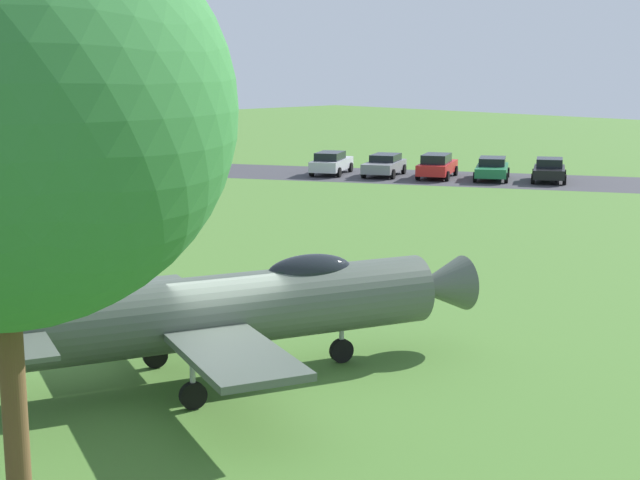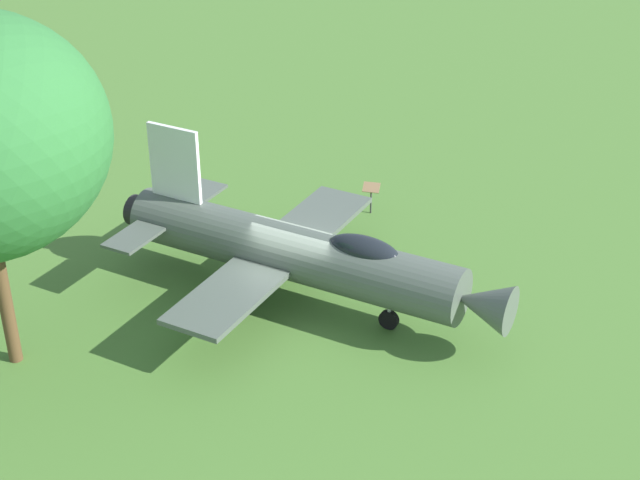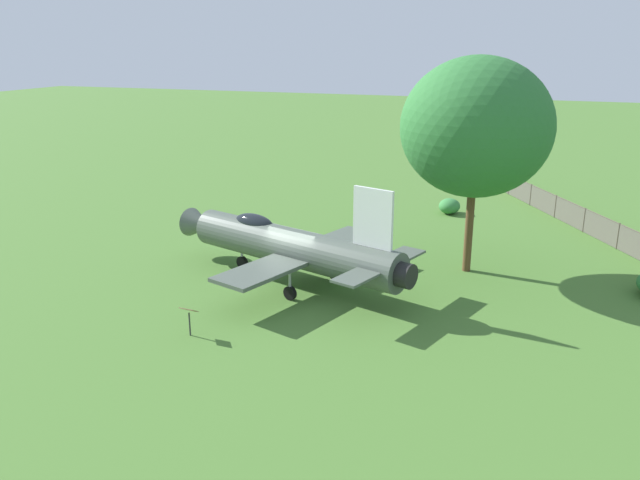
{
  "view_description": "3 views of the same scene",
  "coord_description": "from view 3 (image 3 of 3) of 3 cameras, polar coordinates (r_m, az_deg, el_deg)",
  "views": [
    {
      "loc": [
        -12.75,
        -17.24,
        7.4
      ],
      "look_at": [
        8.47,
        5.57,
        1.5
      ],
      "focal_mm": 53.24,
      "sensor_mm": 36.0,
      "label": 1
    },
    {
      "loc": [
        5.2,
        -24.08,
        15.76
      ],
      "look_at": [
        0.85,
        0.07,
        2.15
      ],
      "focal_mm": 53.3,
      "sensor_mm": 36.0,
      "label": 2
    },
    {
      "loc": [
        -10.32,
        24.91,
        10.43
      ],
      "look_at": [
        -1.29,
        0.18,
        2.23
      ],
      "focal_mm": 36.22,
      "sensor_mm": 36.0,
      "label": 3
    }
  ],
  "objects": [
    {
      "name": "ground_plane",
      "position": [
        28.91,
        -2.29,
        -3.86
      ],
      "size": [
        200.0,
        200.0,
        0.0
      ],
      "primitive_type": "plane",
      "color": "#47722D"
    },
    {
      "name": "display_jet",
      "position": [
        28.56,
        -2.89,
        -0.46
      ],
      "size": [
        12.51,
        9.51,
        4.92
      ],
      "rotation": [
        0.0,
        0.0,
        5.97
      ],
      "color": "#4C564C",
      "rests_on": "ground_plane"
    },
    {
      "name": "shade_tree",
      "position": [
        29.7,
        13.64,
        9.64
      ],
      "size": [
        6.72,
        6.89,
        9.82
      ],
      "color": "brown",
      "rests_on": "ground_plane"
    },
    {
      "name": "perimeter_fence",
      "position": [
        36.72,
        24.85,
        0.39
      ],
      "size": [
        18.92,
        32.84,
        1.41
      ],
      "rotation": [
        0.0,
        0.0,
        5.23
      ],
      "color": "#4C4238",
      "rests_on": "ground_plane"
    },
    {
      "name": "shrub_near_fence",
      "position": [
        41.11,
        11.36,
        2.96
      ],
      "size": [
        1.31,
        1.46,
        0.96
      ],
      "color": "#387F3D",
      "rests_on": "ground_plane"
    },
    {
      "name": "info_plaque",
      "position": [
        24.15,
        -11.5,
        -6.42
      ],
      "size": [
        0.62,
        0.43,
        1.14
      ],
      "color": "#333333",
      "rests_on": "ground_plane"
    }
  ]
}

